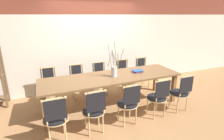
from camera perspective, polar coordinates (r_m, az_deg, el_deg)
The scene contains 15 objects.
ground_plane at distance 4.37m, azimuth -0.00°, elevation -11.55°, with size 16.00×16.00×0.00m, color #9E7047.
wall_rear at distance 5.11m, azimuth -5.89°, elevation 11.55°, with size 12.00×0.06×3.20m.
dining_table at distance 4.08m, azimuth -0.00°, elevation -3.10°, with size 3.26×0.96×0.77m.
chair_near_leftend at distance 3.18m, azimuth -17.92°, elevation -14.49°, with size 0.43×0.43×0.89m.
chair_near_left at distance 3.28m, azimuth -5.79°, elevation -12.66°, with size 0.43×0.43×0.89m.
chair_near_center at distance 3.51m, azimuth 5.43°, elevation -10.44°, with size 0.43×0.43×0.89m.
chair_near_right at distance 3.86m, azimuth 14.84°, elevation -8.25°, with size 0.43×0.43×0.89m.
chair_near_rightend at distance 4.25m, azimuth 21.58°, elevation -6.53°, with size 0.43×0.43×0.89m.
chair_far_leftend at distance 4.63m, azimuth -19.81°, elevation -4.31°, with size 0.43×0.43×0.89m.
chair_far_left at distance 4.70m, azimuth -11.17°, elevation -3.24°, with size 0.43×0.43×0.89m.
chair_far_center at distance 4.85m, azimuth -3.86°, elevation -2.27°, with size 0.43×0.43×0.89m.
chair_far_right at distance 5.12m, azimuth 3.87°, elevation -1.21°, with size 0.43×0.43×0.89m.
chair_far_rightend at distance 5.42m, azimuth 9.99°, elevation -0.35°, with size 0.43×0.43×0.89m.
vase_centerpiece at distance 3.98m, azimuth 0.65°, elevation -0.32°, with size 0.34×0.34×0.81m.
book_stack at distance 4.39m, azimuth 8.36°, elevation -0.33°, with size 0.27×0.21×0.05m.
Camera 1 is at (-1.47, -3.53, 2.13)m, focal length 28.00 mm.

